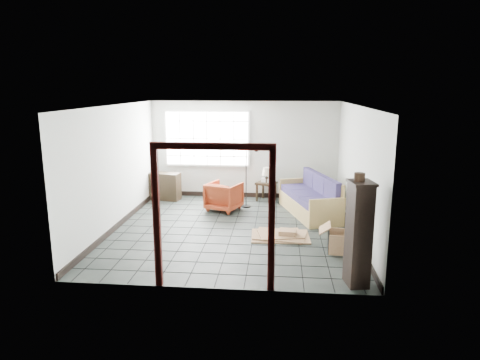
# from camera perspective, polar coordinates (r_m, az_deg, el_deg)

# --- Properties ---
(ground) EXTENTS (5.50, 5.50, 0.00)m
(ground) POSITION_cam_1_polar(r_m,az_deg,el_deg) (9.16, -0.88, -6.56)
(ground) COLOR black
(ground) RESTS_ON ground
(room_shell) EXTENTS (5.02, 5.52, 2.61)m
(room_shell) POSITION_cam_1_polar(r_m,az_deg,el_deg) (8.79, -0.90, 3.91)
(room_shell) COLOR beige
(room_shell) RESTS_ON ground
(window_panel) EXTENTS (2.32, 0.08, 1.52)m
(window_panel) POSITION_cam_1_polar(r_m,az_deg,el_deg) (11.56, -4.41, 5.52)
(window_panel) COLOR silver
(window_panel) RESTS_ON ground
(doorway_trim) EXTENTS (1.80, 0.08, 2.20)m
(doorway_trim) POSITION_cam_1_polar(r_m,az_deg,el_deg) (6.20, -3.60, -2.54)
(doorway_trim) COLOR #3C100D
(doorway_trim) RESTS_ON ground
(futon_sofa) EXTENTS (1.41, 2.29, 0.95)m
(futon_sofa) POSITION_cam_1_polar(r_m,az_deg,el_deg) (10.27, 9.56, -2.63)
(futon_sofa) COLOR #A28649
(futon_sofa) RESTS_ON ground
(armchair) EXTENTS (0.94, 0.92, 0.76)m
(armchair) POSITION_cam_1_polar(r_m,az_deg,el_deg) (10.46, -2.15, -1.99)
(armchair) COLOR maroon
(armchair) RESTS_ON ground
(side_table) EXTENTS (0.60, 0.60, 0.50)m
(side_table) POSITION_cam_1_polar(r_m,az_deg,el_deg) (11.31, 3.52, -0.72)
(side_table) COLOR black
(side_table) RESTS_ON ground
(table_lamp) EXTENTS (0.27, 0.27, 0.39)m
(table_lamp) POSITION_cam_1_polar(r_m,az_deg,el_deg) (11.22, 3.59, 1.05)
(table_lamp) COLOR black
(table_lamp) RESTS_ON side_table
(projector) EXTENTS (0.33, 0.28, 0.10)m
(projector) POSITION_cam_1_polar(r_m,az_deg,el_deg) (11.33, 3.65, 0.02)
(projector) COLOR silver
(projector) RESTS_ON side_table
(floor_lamp) EXTENTS (0.49, 0.32, 1.60)m
(floor_lamp) POSITION_cam_1_polar(r_m,az_deg,el_deg) (10.60, 1.46, 0.86)
(floor_lamp) COLOR black
(floor_lamp) RESTS_ON ground
(console_shelf) EXTENTS (0.98, 0.51, 0.72)m
(console_shelf) POSITION_cam_1_polar(r_m,az_deg,el_deg) (11.62, -10.26, -0.81)
(console_shelf) COLOR black
(console_shelf) RESTS_ON ground
(tall_shelf) EXTENTS (0.41, 0.49, 1.62)m
(tall_shelf) POSITION_cam_1_polar(r_m,az_deg,el_deg) (6.69, 15.54, -6.84)
(tall_shelf) COLOR black
(tall_shelf) RESTS_ON ground
(pot) EXTENTS (0.21, 0.21, 0.12)m
(pot) POSITION_cam_1_polar(r_m,az_deg,el_deg) (6.47, 15.64, 0.38)
(pot) COLOR black
(pot) RESTS_ON tall_shelf
(open_box) EXTENTS (0.94, 0.51, 0.51)m
(open_box) POSITION_cam_1_polar(r_m,az_deg,el_deg) (8.14, 13.65, -8.01)
(open_box) COLOR #8D6044
(open_box) RESTS_ON ground
(cardboard_pile) EXTENTS (1.19, 0.89, 0.17)m
(cardboard_pile) POSITION_cam_1_polar(r_m,az_deg,el_deg) (8.73, 5.53, -7.29)
(cardboard_pile) COLOR #8D6044
(cardboard_pile) RESTS_ON ground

